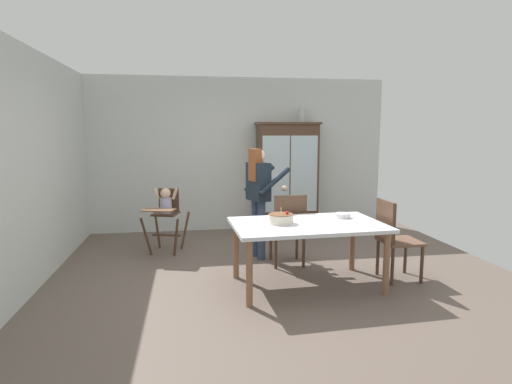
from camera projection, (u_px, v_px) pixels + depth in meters
name	position (u px, v px, depth m)	size (l,w,h in m)	color
ground_plane	(265.00, 277.00, 5.14)	(6.24, 6.24, 0.00)	#66564C
wall_back	(239.00, 155.00, 7.51)	(5.32, 0.06, 2.70)	silver
wall_left	(26.00, 170.00, 4.53)	(0.06, 5.32, 2.70)	silver
china_cabinet	(287.00, 177.00, 7.44)	(1.11, 0.48, 1.92)	#4C3323
ceramic_vase	(301.00, 115.00, 7.33)	(0.13, 0.13, 0.27)	#B2B7B2
high_chair_with_toddler	(166.00, 208.00, 6.12)	(0.71, 0.79, 0.95)	#4C3323
adult_person	(259.00, 190.00, 5.79)	(0.63, 0.62, 1.53)	#33425B
dining_table	(307.00, 230.00, 4.74)	(1.73, 1.11, 0.74)	silver
birthday_cake	(281.00, 219.00, 4.71)	(0.28, 0.28, 0.19)	beige
serving_bowl	(343.00, 215.00, 5.02)	(0.18, 0.18, 0.06)	silver
dining_chair_far_side	(289.00, 225.00, 5.47)	(0.45, 0.45, 0.96)	#4C3323
dining_chair_right_end	(393.00, 234.00, 4.97)	(0.45, 0.45, 0.96)	#4C3323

